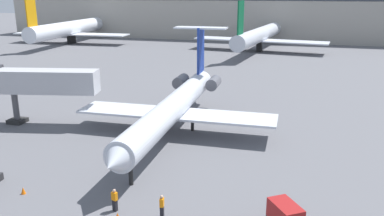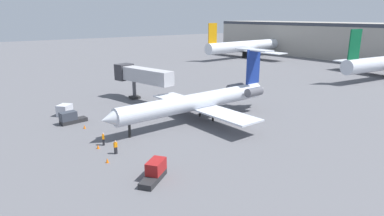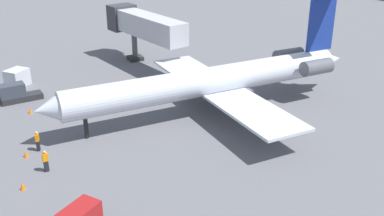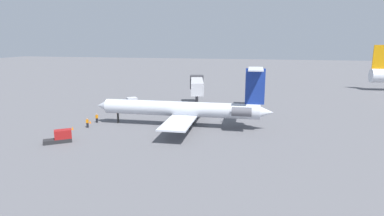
{
  "view_description": "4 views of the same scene",
  "coord_description": "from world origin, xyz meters",
  "px_view_note": "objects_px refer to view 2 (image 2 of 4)",
  "views": [
    {
      "loc": [
        14.92,
        -39.92,
        15.0
      ],
      "look_at": [
        3.63,
        -0.54,
        2.96
      ],
      "focal_mm": 37.44,
      "sensor_mm": 36.0,
      "label": 1
    },
    {
      "loc": [
        41.39,
        -31.93,
        16.04
      ],
      "look_at": [
        4.68,
        -4.53,
        3.27
      ],
      "focal_mm": 31.1,
      "sensor_mm": 36.0,
      "label": 2
    },
    {
      "loc": [
        36.07,
        -19.44,
        17.05
      ],
      "look_at": [
        4.42,
        -4.55,
        2.01
      ],
      "focal_mm": 41.58,
      "sensor_mm": 36.0,
      "label": 3
    },
    {
      "loc": [
        55.37,
        12.48,
        15.11
      ],
      "look_at": [
        1.23,
        0.46,
        3.27
      ],
      "focal_mm": 30.17,
      "sensor_mm": 36.0,
      "label": 4
    }
  ],
  "objects_px": {
    "baggage_tug_lead": "(155,172)",
    "traffic_cone_near": "(98,147)",
    "traffic_cone_mid": "(107,160)",
    "traffic_cone_far": "(84,127)",
    "ground_crew_loader": "(103,139)",
    "baggage_tug_trailing": "(71,118)",
    "parked_airliner_west_end": "(246,46)",
    "cargo_container_uld": "(65,110)",
    "jet_bridge": "(140,75)",
    "regional_jet": "(202,100)",
    "ground_crew_marshaller": "(116,147)"
  },
  "relations": [
    {
      "from": "traffic_cone_near",
      "to": "parked_airliner_west_end",
      "type": "relative_size",
      "value": 0.01
    },
    {
      "from": "baggage_tug_lead",
      "to": "traffic_cone_near",
      "type": "bearing_deg",
      "value": -171.92
    },
    {
      "from": "ground_crew_loader",
      "to": "ground_crew_marshaller",
      "type": "bearing_deg",
      "value": 1.7
    },
    {
      "from": "jet_bridge",
      "to": "traffic_cone_near",
      "type": "height_order",
      "value": "jet_bridge"
    },
    {
      "from": "traffic_cone_near",
      "to": "parked_airliner_west_end",
      "type": "height_order",
      "value": "parked_airliner_west_end"
    },
    {
      "from": "ground_crew_marshaller",
      "to": "cargo_container_uld",
      "type": "bearing_deg",
      "value": -179.75
    },
    {
      "from": "baggage_tug_trailing",
      "to": "traffic_cone_far",
      "type": "xyz_separation_m",
      "value": [
        3.65,
        0.82,
        -0.56
      ]
    },
    {
      "from": "ground_crew_marshaller",
      "to": "baggage_tug_trailing",
      "type": "height_order",
      "value": "baggage_tug_trailing"
    },
    {
      "from": "baggage_tug_trailing",
      "to": "traffic_cone_near",
      "type": "distance_m",
      "value": 12.26
    },
    {
      "from": "ground_crew_loader",
      "to": "traffic_cone_mid",
      "type": "xyz_separation_m",
      "value": [
        5.27,
        -1.74,
        -0.58
      ]
    },
    {
      "from": "baggage_tug_lead",
      "to": "jet_bridge",
      "type": "bearing_deg",
      "value": 154.11
    },
    {
      "from": "regional_jet",
      "to": "traffic_cone_mid",
      "type": "distance_m",
      "value": 19.74
    },
    {
      "from": "traffic_cone_mid",
      "to": "parked_airliner_west_end",
      "type": "bearing_deg",
      "value": 125.79
    },
    {
      "from": "baggage_tug_trailing",
      "to": "parked_airliner_west_end",
      "type": "relative_size",
      "value": 0.1
    },
    {
      "from": "ground_crew_loader",
      "to": "traffic_cone_mid",
      "type": "height_order",
      "value": "ground_crew_loader"
    },
    {
      "from": "regional_jet",
      "to": "baggage_tug_trailing",
      "type": "xyz_separation_m",
      "value": [
        -10.61,
        -17.28,
        -2.43
      ]
    },
    {
      "from": "jet_bridge",
      "to": "traffic_cone_near",
      "type": "distance_m",
      "value": 25.26
    },
    {
      "from": "cargo_container_uld",
      "to": "traffic_cone_mid",
      "type": "relative_size",
      "value": 5.24
    },
    {
      "from": "regional_jet",
      "to": "parked_airliner_west_end",
      "type": "relative_size",
      "value": 0.77
    },
    {
      "from": "baggage_tug_trailing",
      "to": "traffic_cone_far",
      "type": "bearing_deg",
      "value": 12.69
    },
    {
      "from": "traffic_cone_near",
      "to": "traffic_cone_far",
      "type": "distance_m",
      "value": 8.69
    },
    {
      "from": "traffic_cone_near",
      "to": "regional_jet",
      "type": "bearing_deg",
      "value": 95.24
    },
    {
      "from": "regional_jet",
      "to": "jet_bridge",
      "type": "distance_m",
      "value": 17.37
    },
    {
      "from": "baggage_tug_trailing",
      "to": "ground_crew_loader",
      "type": "bearing_deg",
      "value": 2.6
    },
    {
      "from": "regional_jet",
      "to": "cargo_container_uld",
      "type": "distance_m",
      "value": 22.92
    },
    {
      "from": "regional_jet",
      "to": "cargo_container_uld",
      "type": "xyz_separation_m",
      "value": [
        -15.48,
        -16.74,
        -2.35
      ]
    },
    {
      "from": "traffic_cone_mid",
      "to": "parked_airliner_west_end",
      "type": "xyz_separation_m",
      "value": [
        -59.95,
        83.15,
        4.07
      ]
    },
    {
      "from": "baggage_tug_lead",
      "to": "baggage_tug_trailing",
      "type": "height_order",
      "value": "same"
    },
    {
      "from": "traffic_cone_far",
      "to": "parked_airliner_west_end",
      "type": "relative_size",
      "value": 0.01
    },
    {
      "from": "traffic_cone_mid",
      "to": "jet_bridge",
      "type": "bearing_deg",
      "value": 144.22
    },
    {
      "from": "baggage_tug_trailing",
      "to": "traffic_cone_near",
      "type": "height_order",
      "value": "baggage_tug_trailing"
    },
    {
      "from": "jet_bridge",
      "to": "cargo_container_uld",
      "type": "bearing_deg",
      "value": -83.49
    },
    {
      "from": "ground_crew_marshaller",
      "to": "jet_bridge",
      "type": "bearing_deg",
      "value": 145.21
    },
    {
      "from": "baggage_tug_trailing",
      "to": "cargo_container_uld",
      "type": "distance_m",
      "value": 4.91
    },
    {
      "from": "baggage_tug_trailing",
      "to": "parked_airliner_west_end",
      "type": "xyz_separation_m",
      "value": [
        -43.13,
        81.94,
        3.51
      ]
    },
    {
      "from": "jet_bridge",
      "to": "ground_crew_loader",
      "type": "height_order",
      "value": "jet_bridge"
    },
    {
      "from": "baggage_tug_lead",
      "to": "baggage_tug_trailing",
      "type": "distance_m",
      "value": 23.45
    },
    {
      "from": "regional_jet",
      "to": "cargo_container_uld",
      "type": "height_order",
      "value": "regional_jet"
    },
    {
      "from": "regional_jet",
      "to": "baggage_tug_trailing",
      "type": "distance_m",
      "value": 20.42
    },
    {
      "from": "traffic_cone_mid",
      "to": "traffic_cone_far",
      "type": "bearing_deg",
      "value": 171.2
    },
    {
      "from": "regional_jet",
      "to": "traffic_cone_far",
      "type": "relative_size",
      "value": 57.53
    },
    {
      "from": "ground_crew_loader",
      "to": "traffic_cone_far",
      "type": "distance_m",
      "value": 7.93
    },
    {
      "from": "jet_bridge",
      "to": "ground_crew_loader",
      "type": "relative_size",
      "value": 8.44
    },
    {
      "from": "jet_bridge",
      "to": "cargo_container_uld",
      "type": "relative_size",
      "value": 4.95
    },
    {
      "from": "jet_bridge",
      "to": "traffic_cone_mid",
      "type": "relative_size",
      "value": 25.95
    },
    {
      "from": "traffic_cone_near",
      "to": "traffic_cone_mid",
      "type": "xyz_separation_m",
      "value": [
        4.59,
        -0.72,
        0.0
      ]
    },
    {
      "from": "ground_crew_marshaller",
      "to": "traffic_cone_near",
      "type": "distance_m",
      "value": 3.08
    },
    {
      "from": "ground_crew_marshaller",
      "to": "baggage_tug_lead",
      "type": "distance_m",
      "value": 8.39
    },
    {
      "from": "cargo_container_uld",
      "to": "parked_airliner_west_end",
      "type": "relative_size",
      "value": 0.07
    },
    {
      "from": "baggage_tug_trailing",
      "to": "traffic_cone_far",
      "type": "distance_m",
      "value": 3.78
    }
  ]
}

